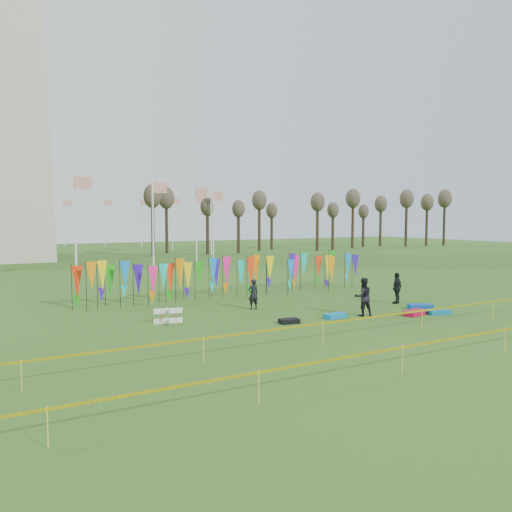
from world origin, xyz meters
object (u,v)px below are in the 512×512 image
kite_bag_blue (420,307)px  kite_bag_teal (439,312)px  kite_bag_red (415,313)px  person_right (397,288)px  person_mid (363,297)px  person_left (253,294)px  kite_bag_turquoise (335,316)px  kite_bag_black (289,321)px  box_kite (168,316)px

kite_bag_blue → kite_bag_teal: bearing=-101.9°
kite_bag_red → person_right: bearing=59.5°
person_mid → person_left: bearing=-31.4°
kite_bag_turquoise → kite_bag_teal: 5.34m
person_left → kite_bag_black: bearing=87.2°
kite_bag_blue → kite_bag_black: bearing=177.3°
kite_bag_turquoise → kite_bag_blue: (5.34, -0.30, 0.02)m
box_kite → kite_bag_black: bearing=-28.3°
person_right → kite_bag_black: size_ratio=1.95×
person_right → kite_bag_turquoise: bearing=-6.7°
box_kite → kite_bag_black: box_kite is taller
person_left → kite_bag_teal: (7.29, -5.67, -0.68)m
person_mid → kite_bag_black: bearing=12.0°
person_left → kite_bag_turquoise: (2.26, -3.90, -0.68)m
box_kite → kite_bag_blue: size_ratio=0.60×
box_kite → kite_bag_turquoise: size_ratio=0.66×
box_kite → kite_bag_blue: box_kite is taller
box_kite → person_right: person_right is taller
kite_bag_turquoise → kite_bag_red: kite_bag_red is taller
person_mid → kite_bag_teal: 3.93m
person_mid → kite_bag_red: size_ratio=1.41×
person_left → kite_bag_teal: person_left is taller
person_mid → person_right: person_mid is taller
box_kite → kite_bag_blue: 12.98m
person_left → kite_bag_red: size_ratio=1.20×
kite_bag_red → kite_bag_blue: bearing=34.2°
kite_bag_red → kite_bag_teal: 1.30m
person_left → person_right: 8.11m
person_mid → kite_bag_black: 4.15m
box_kite → kite_bag_blue: (12.64, -2.94, -0.23)m
person_mid → kite_bag_teal: size_ratio=1.72×
kite_bag_red → kite_bag_black: size_ratio=1.48×
kite_bag_blue → person_mid: bearing=178.9°
kite_bag_turquoise → kite_bag_blue: bearing=-3.2°
person_mid → kite_bag_teal: person_mid is taller
person_mid → person_right: size_ratio=1.07×
person_right → kite_bag_turquoise: size_ratio=1.60×
box_kite → kite_bag_black: size_ratio=0.81×
box_kite → person_left: (5.04, 1.26, 0.43)m
kite_bag_turquoise → kite_bag_teal: bearing=-19.4°
person_mid → kite_bag_blue: 3.91m
kite_bag_black → kite_bag_teal: 7.80m
person_left → person_mid: person_mid is taller
box_kite → kite_bag_teal: bearing=-19.7°
person_mid → kite_bag_teal: bearing=172.6°
kite_bag_red → kite_bag_teal: bearing=-19.3°
kite_bag_red → kite_bag_teal: kite_bag_red is taller
person_right → kite_bag_black: 8.20m
person_left → kite_bag_red: (6.07, -5.24, -0.66)m
person_left → person_mid: bearing=133.8°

